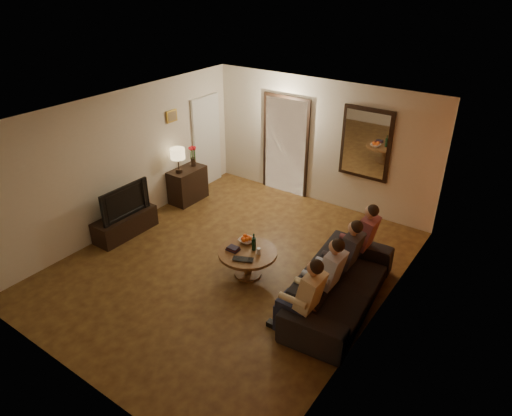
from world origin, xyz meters
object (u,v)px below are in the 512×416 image
Objects in this scene: tv_stand at (125,224)px; person_a at (306,302)px; dresser at (188,185)px; tv at (122,200)px; person_b at (327,279)px; wine_bottle at (254,242)px; laptop at (242,261)px; person_d at (361,242)px; coffee_table at (248,263)px; bowl at (247,240)px; sofa at (341,285)px; table_lamp at (178,160)px; person_c at (345,259)px; dog at (294,307)px.

person_a is at bearing -5.89° from tv_stand.
dresser is 1.77m from tv.
dresser is 4.40m from person_b.
wine_bottle reaches higher than laptop.
person_b reaches higher than wine_bottle.
laptop is at bearing -32.22° from dresser.
person_a is (4.11, -2.16, 0.24)m from dresser.
person_d is 1.26× the size of coffee_table.
person_a reaches higher than bowl.
person_b is 3.65× the size of laptop.
bowl is 0.29m from wine_bottle.
dresser is 4.40m from sofa.
person_d is 3.65× the size of laptop.
table_lamp is 2.08× the size of bowl.
sofa is at bearing -83.66° from person_d.
coffee_table is (-1.46, 0.11, -0.38)m from person_b.
table_lamp is at bearing 157.23° from wine_bottle.
dog is at bearing -103.20° from person_c.
person_d is at bearing 90.00° from person_a.
table_lamp reaches higher than wine_bottle.
dresser is 0.68× the size of person_c.
dresser is 4.36m from dog.
sofa is at bearing 72.31° from dog.
dog reaches higher than tv_stand.
person_c is 1.46m from wine_bottle.
dresser is 3.03m from coffee_table.
tv reaches higher than coffee_table.
person_d is at bearing 36.82° from coffee_table.
tv is 4.25m from sofa.
person_a reaches higher than coffee_table.
dog is (3.86, -1.79, -0.71)m from table_lamp.
table_lamp is 4.20m from person_c.
sofa is 1.54m from laptop.
sofa is 2.00× the size of person_c.
bowl reaches higher than coffee_table.
tv reaches higher than dog.
sofa is at bearing -71.57° from person_c.
bowl is (-1.64, -0.27, -0.12)m from person_c.
wine_bottle reaches higher than sofa.
dresser is 1.46× the size of dog.
person_d reaches higher than laptop.
person_d is at bearing 35.15° from wine_bottle.
tv_stand is 4.35m from person_d.
bowl is (-1.64, 0.93, -0.12)m from person_a.
dog is (-0.25, -1.05, -0.32)m from person_c.
person_c is (4.11, 0.78, 0.39)m from tv_stand.
tv is 3.22× the size of laptop.
table_lamp is at bearing 90.00° from tv_stand.
dresser is 0.34× the size of sofa.
dresser is 1.51× the size of table_lamp.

